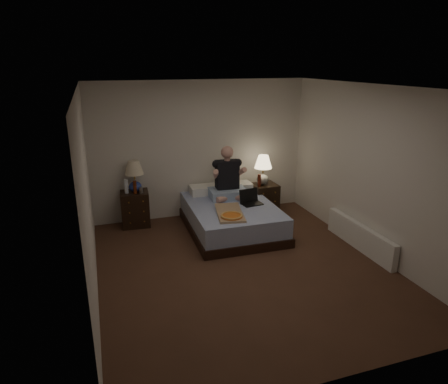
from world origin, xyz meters
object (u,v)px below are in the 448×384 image
object	(u,v)px
bed	(232,217)
beer_bottle_right	(259,181)
nightstand_left	(135,209)
pizza_box	(232,216)
water_bottle	(126,186)
lamp_left	(135,176)
soda_can	(141,190)
nightstand_right	(264,199)
lamp_right	(263,170)
person	(228,173)
radiator	(360,237)
beer_bottle_left	(135,187)
laptop	(252,198)

from	to	relation	value
bed	beer_bottle_right	bearing A→B (deg)	34.49
nightstand_left	pizza_box	bearing A→B (deg)	-41.03
water_bottle	beer_bottle_right	bearing A→B (deg)	-6.60
water_bottle	lamp_left	bearing A→B (deg)	8.63
nightstand_left	soda_can	world-z (taller)	soda_can
nightstand_right	beer_bottle_right	xyz separation A→B (m)	(-0.16, -0.09, 0.41)
lamp_right	beer_bottle_right	world-z (taller)	lamp_right
beer_bottle_right	pizza_box	distance (m)	1.41
beer_bottle_right	person	xyz separation A→B (m)	(-0.64, -0.08, 0.23)
pizza_box	beer_bottle_right	bearing A→B (deg)	59.57
soda_can	beer_bottle_right	world-z (taller)	beer_bottle_right
nightstand_left	radiator	bearing A→B (deg)	-28.27
radiator	nightstand_right	bearing A→B (deg)	113.61
soda_can	beer_bottle_right	xyz separation A→B (m)	(2.13, -0.20, 0.03)
lamp_right	radiator	size ratio (longest dim) A/B	0.35
soda_can	person	world-z (taller)	person
nightstand_left	radiator	distance (m)	3.81
lamp_right	water_bottle	world-z (taller)	lamp_right
lamp_right	soda_can	world-z (taller)	lamp_right
bed	lamp_right	size ratio (longest dim) A/B	3.36
lamp_left	nightstand_right	bearing A→B (deg)	-5.05
bed	radiator	world-z (taller)	bed
bed	lamp_left	distance (m)	1.82
lamp_left	water_bottle	bearing A→B (deg)	-171.37
nightstand_left	nightstand_right	distance (m)	2.41
nightstand_right	person	xyz separation A→B (m)	(-0.80, -0.17, 0.64)
nightstand_right	person	distance (m)	1.03
lamp_left	beer_bottle_right	xyz separation A→B (m)	(2.22, -0.30, -0.20)
lamp_left	lamp_right	bearing A→B (deg)	-4.73
nightstand_left	lamp_right	xyz separation A→B (m)	(2.36, -0.19, 0.56)
nightstand_left	water_bottle	distance (m)	0.46
lamp_left	water_bottle	xyz separation A→B (m)	(-0.15, -0.02, -0.16)
radiator	pizza_box	bearing A→B (deg)	159.47
beer_bottle_left	radiator	bearing A→B (deg)	-31.47
water_bottle	beer_bottle_left	size ratio (longest dim) A/B	1.09
bed	lamp_left	bearing A→B (deg)	154.94
water_bottle	pizza_box	size ratio (longest dim) A/B	0.33
lamp_right	soda_can	xyz separation A→B (m)	(-2.25, 0.10, -0.20)
beer_bottle_left	bed	bearing A→B (deg)	-23.09
nightstand_right	lamp_right	distance (m)	0.58
soda_can	laptop	distance (m)	1.93
bed	beer_bottle_left	bearing A→B (deg)	158.23
person	lamp_right	bearing A→B (deg)	16.87
beer_bottle_left	laptop	distance (m)	2.02
lamp_right	pizza_box	world-z (taller)	lamp_right
lamp_right	bed	bearing A→B (deg)	-145.41
lamp_left	beer_bottle_left	size ratio (longest dim) A/B	2.43
water_bottle	person	world-z (taller)	person
water_bottle	beer_bottle_left	world-z (taller)	water_bottle
beer_bottle_left	pizza_box	xyz separation A→B (m)	(1.32, -1.26, -0.23)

